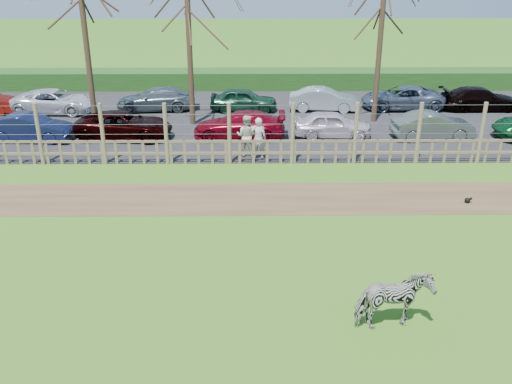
{
  "coord_description": "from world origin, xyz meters",
  "views": [
    {
      "loc": [
        0.85,
        -13.59,
        7.98
      ],
      "look_at": [
        1.0,
        2.5,
        1.1
      ],
      "focal_mm": 40.0,
      "sensor_mm": 36.0,
      "label": 1
    }
  ],
  "objects_px": {
    "visitor_a": "(258,138)",
    "visitor_b": "(246,136)",
    "crow": "(468,200)",
    "car_11": "(324,99)",
    "car_3": "(239,125)",
    "car_10": "(244,100)",
    "car_1": "(31,128)",
    "car_4": "(332,124)",
    "car_5": "(433,126)",
    "tree_mid": "(188,23)",
    "tree_left": "(82,8)",
    "car_2": "(124,125)",
    "car_9": "(156,99)",
    "zebra": "(393,301)",
    "car_13": "(480,99)",
    "car_8": "(55,101)",
    "car_12": "(402,98)",
    "tree_right": "(382,13)"
  },
  "relations": [
    {
      "from": "visitor_a",
      "to": "car_10",
      "type": "bearing_deg",
      "value": -76.87
    },
    {
      "from": "car_9",
      "to": "car_10",
      "type": "height_order",
      "value": "same"
    },
    {
      "from": "tree_right",
      "to": "visitor_a",
      "type": "height_order",
      "value": "tree_right"
    },
    {
      "from": "car_1",
      "to": "car_12",
      "type": "height_order",
      "value": "same"
    },
    {
      "from": "tree_mid",
      "to": "car_9",
      "type": "height_order",
      "value": "tree_mid"
    },
    {
      "from": "car_4",
      "to": "car_11",
      "type": "relative_size",
      "value": 0.97
    },
    {
      "from": "visitor_a",
      "to": "visitor_b",
      "type": "height_order",
      "value": "same"
    },
    {
      "from": "zebra",
      "to": "car_10",
      "type": "bearing_deg",
      "value": -2.3
    },
    {
      "from": "tree_left",
      "to": "visitor_b",
      "type": "xyz_separation_m",
      "value": [
        7.16,
        -3.63,
        -4.71
      ]
    },
    {
      "from": "car_1",
      "to": "car_10",
      "type": "xyz_separation_m",
      "value": [
        9.45,
        5.04,
        0.0
      ]
    },
    {
      "from": "visitor_b",
      "to": "tree_left",
      "type": "bearing_deg",
      "value": -11.38
    },
    {
      "from": "car_4",
      "to": "car_10",
      "type": "distance_m",
      "value": 6.19
    },
    {
      "from": "car_3",
      "to": "car_13",
      "type": "relative_size",
      "value": 1.0
    },
    {
      "from": "visitor_a",
      "to": "car_9",
      "type": "height_order",
      "value": "visitor_a"
    },
    {
      "from": "zebra",
      "to": "car_13",
      "type": "distance_m",
      "value": 20.99
    },
    {
      "from": "visitor_a",
      "to": "visitor_b",
      "type": "distance_m",
      "value": 0.6
    },
    {
      "from": "tree_left",
      "to": "visitor_b",
      "type": "relative_size",
      "value": 4.57
    },
    {
      "from": "car_5",
      "to": "car_10",
      "type": "xyz_separation_m",
      "value": [
        -8.6,
        4.92,
        0.0
      ]
    },
    {
      "from": "visitor_a",
      "to": "car_3",
      "type": "xyz_separation_m",
      "value": [
        -0.82,
        2.77,
        -0.26
      ]
    },
    {
      "from": "tree_mid",
      "to": "car_1",
      "type": "xyz_separation_m",
      "value": [
        -6.98,
        -2.51,
        -4.23
      ]
    },
    {
      "from": "tree_mid",
      "to": "car_11",
      "type": "relative_size",
      "value": 1.87
    },
    {
      "from": "visitor_a",
      "to": "car_11",
      "type": "height_order",
      "value": "visitor_a"
    },
    {
      "from": "tree_mid",
      "to": "car_13",
      "type": "xyz_separation_m",
      "value": [
        15.05,
        2.61,
        -4.23
      ]
    },
    {
      "from": "car_10",
      "to": "car_11",
      "type": "distance_m",
      "value": 4.26
    },
    {
      "from": "visitor_a",
      "to": "car_5",
      "type": "bearing_deg",
      "value": -153.96
    },
    {
      "from": "car_2",
      "to": "car_10",
      "type": "height_order",
      "value": "same"
    },
    {
      "from": "car_3",
      "to": "car_10",
      "type": "distance_m",
      "value": 4.74
    },
    {
      "from": "visitor_b",
      "to": "car_5",
      "type": "height_order",
      "value": "visitor_b"
    },
    {
      "from": "car_8",
      "to": "tree_left",
      "type": "bearing_deg",
      "value": -133.81
    },
    {
      "from": "car_1",
      "to": "car_3",
      "type": "xyz_separation_m",
      "value": [
        9.31,
        0.31,
        0.0
      ]
    },
    {
      "from": "visitor_b",
      "to": "car_8",
      "type": "bearing_deg",
      "value": -18.9
    },
    {
      "from": "car_1",
      "to": "car_9",
      "type": "height_order",
      "value": "same"
    },
    {
      "from": "visitor_b",
      "to": "car_4",
      "type": "xyz_separation_m",
      "value": [
        3.89,
        2.52,
        -0.26
      ]
    },
    {
      "from": "tree_right",
      "to": "car_8",
      "type": "height_order",
      "value": "tree_right"
    },
    {
      "from": "zebra",
      "to": "car_8",
      "type": "xyz_separation_m",
      "value": [
        -13.45,
        18.63,
        -0.07
      ]
    },
    {
      "from": "visitor_a",
      "to": "car_4",
      "type": "distance_m",
      "value": 4.45
    },
    {
      "from": "tree_left",
      "to": "car_2",
      "type": "height_order",
      "value": "tree_left"
    },
    {
      "from": "car_4",
      "to": "car_11",
      "type": "bearing_deg",
      "value": 0.06
    },
    {
      "from": "car_9",
      "to": "car_2",
      "type": "bearing_deg",
      "value": -12.86
    },
    {
      "from": "car_12",
      "to": "visitor_a",
      "type": "bearing_deg",
      "value": -45.03
    },
    {
      "from": "car_4",
      "to": "car_5",
      "type": "distance_m",
      "value": 4.52
    },
    {
      "from": "car_3",
      "to": "car_9",
      "type": "xyz_separation_m",
      "value": [
        -4.52,
        4.91,
        0.0
      ]
    },
    {
      "from": "crow",
      "to": "car_11",
      "type": "xyz_separation_m",
      "value": [
        -3.5,
        11.97,
        0.54
      ]
    },
    {
      "from": "car_3",
      "to": "tree_mid",
      "type": "bearing_deg",
      "value": -131.92
    },
    {
      "from": "car_5",
      "to": "car_12",
      "type": "xyz_separation_m",
      "value": [
        -0.1,
        5.25,
        0.0
      ]
    },
    {
      "from": "tree_left",
      "to": "car_2",
      "type": "distance_m",
      "value": 5.36
    },
    {
      "from": "visitor_b",
      "to": "car_1",
      "type": "distance_m",
      "value": 9.87
    },
    {
      "from": "zebra",
      "to": "car_5",
      "type": "bearing_deg",
      "value": -32.82
    },
    {
      "from": "car_12",
      "to": "crow",
      "type": "bearing_deg",
      "value": -3.56
    },
    {
      "from": "car_3",
      "to": "car_10",
      "type": "height_order",
      "value": "same"
    }
  ]
}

